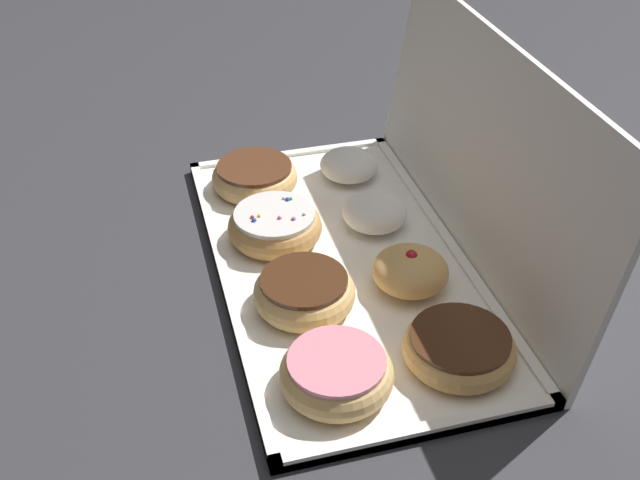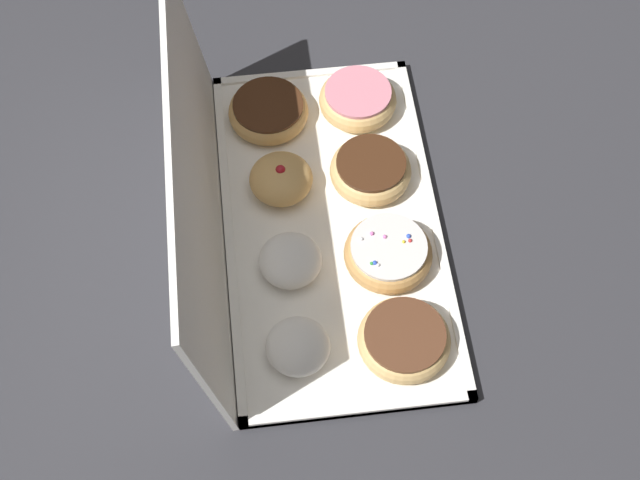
{
  "view_description": "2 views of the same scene",
  "coord_description": "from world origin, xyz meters",
  "views": [
    {
      "loc": [
        0.71,
        -0.22,
        0.58
      ],
      "look_at": [
        0.01,
        -0.03,
        0.06
      ],
      "focal_mm": 43.36,
      "sensor_mm": 36.0,
      "label": 1
    },
    {
      "loc": [
        -0.63,
        0.09,
        1.05
      ],
      "look_at": [
        -0.05,
        0.02,
        0.05
      ],
      "focal_mm": 50.09,
      "sensor_mm": 36.0,
      "label": 2
    }
  ],
  "objects": [
    {
      "name": "jelly_filled_donut_6",
      "position": [
        0.07,
        0.06,
        0.03
      ],
      "size": [
        0.09,
        0.09,
        0.05
      ],
      "color": "tan",
      "rests_on": "donut_box"
    },
    {
      "name": "powdered_filled_donut_5",
      "position": [
        -0.06,
        0.06,
        0.03
      ],
      "size": [
        0.08,
        0.08,
        0.04
      ],
      "color": "white",
      "rests_on": "donut_box"
    },
    {
      "name": "chocolate_frosted_donut_2",
      "position": [
        0.07,
        -0.06,
        0.03
      ],
      "size": [
        0.11,
        0.11,
        0.04
      ],
      "color": "#E5B770",
      "rests_on": "donut_box"
    },
    {
      "name": "box_lid_open",
      "position": [
        0.0,
        0.17,
        0.13
      ],
      "size": [
        0.55,
        0.05,
        0.27
      ],
      "primitive_type": "cube",
      "rotation": [
        1.43,
        0.0,
        0.0
      ],
      "color": "white",
      "rests_on": "ground"
    },
    {
      "name": "ground_plane",
      "position": [
        0.0,
        0.0,
        0.0
      ],
      "size": [
        3.0,
        3.0,
        0.0
      ],
      "primitive_type": "plane",
      "color": "#333338"
    },
    {
      "name": "chocolate_frosted_donut_7",
      "position": [
        0.19,
        0.07,
        0.03
      ],
      "size": [
        0.12,
        0.12,
        0.03
      ],
      "color": "tan",
      "rests_on": "donut_box"
    },
    {
      "name": "pink_frosted_donut_3",
      "position": [
        0.19,
        -0.06,
        0.03
      ],
      "size": [
        0.11,
        0.11,
        0.04
      ],
      "color": "#E5B770",
      "rests_on": "donut_box"
    },
    {
      "name": "chocolate_frosted_donut_0",
      "position": [
        -0.19,
        -0.07,
        0.03
      ],
      "size": [
        0.12,
        0.12,
        0.04
      ],
      "color": "#E5B770",
      "rests_on": "donut_box"
    },
    {
      "name": "donut_box",
      "position": [
        0.0,
        0.0,
        0.01
      ],
      "size": [
        0.55,
        0.29,
        0.01
      ],
      "color": "white",
      "rests_on": "ground"
    },
    {
      "name": "sprinkle_donut_1",
      "position": [
        -0.07,
        -0.07,
        0.03
      ],
      "size": [
        0.12,
        0.12,
        0.04
      ],
      "color": "tan",
      "rests_on": "donut_box"
    },
    {
      "name": "powdered_filled_donut_4",
      "position": [
        -0.19,
        0.07,
        0.03
      ],
      "size": [
        0.08,
        0.08,
        0.04
      ],
      "color": "white",
      "rests_on": "donut_box"
    }
  ]
}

